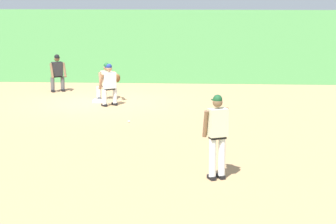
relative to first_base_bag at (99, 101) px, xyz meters
name	(u,v)px	position (x,y,z in m)	size (l,w,h in m)	color
ground_plane	(99,102)	(0.00, 0.00, -0.04)	(160.00, 160.00, 0.00)	#47843D
infield_dirt_patch	(143,131)	(-4.52, -2.04, -0.04)	(18.00, 18.00, 0.01)	tan
first_base_bag	(99,101)	(0.00, 0.00, 0.00)	(0.38, 0.38, 0.09)	white
baseball	(129,121)	(-3.34, -1.48, -0.01)	(0.07, 0.07, 0.07)	white
pitcher	(217,131)	(-9.00, -4.07, 1.01)	(0.82, 0.59, 1.86)	black
first_baseman	(108,80)	(0.54, -0.25, 0.69)	(0.85, 0.96, 1.34)	black
baserunner	(109,83)	(-0.68, -0.50, 0.75)	(0.65, 0.68, 1.46)	black
umpire	(57,71)	(2.16, 1.96, 0.75)	(0.61, 0.67, 1.46)	black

